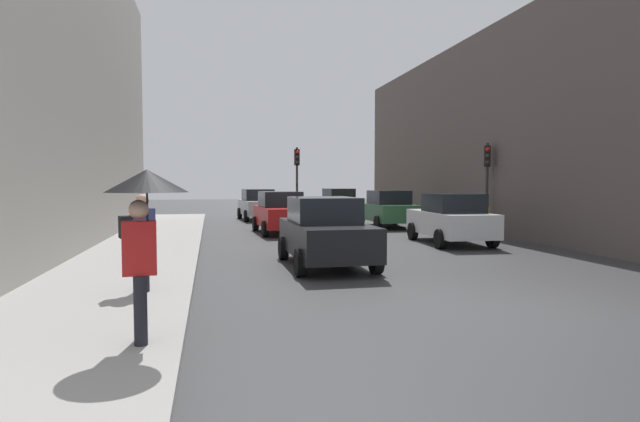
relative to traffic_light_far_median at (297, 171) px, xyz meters
The scene contains 13 objects.
ground_plane 19.61m from the traffic_light_far_median, 87.30° to the right, with size 120.00×120.00×0.00m, color #38383A.
sidewalk_kerb 15.09m from the traffic_light_far_median, 115.64° to the right, with size 3.23×40.00×0.16m, color #A8A5A0.
building_facade_right 14.52m from the traffic_light_far_median, 28.87° to the right, with size 12.00×28.75×8.48m, color #5B514C.
traffic_light_far_median is the anchor object (origin of this frame).
traffic_light_mid_street 10.30m from the traffic_light_far_median, 52.03° to the right, with size 0.35×0.45×3.71m.
car_green_estate 5.41m from the traffic_light_far_median, 40.70° to the right, with size 2.02×4.20×1.76m.
car_red_sedan 5.81m from the traffic_light_far_median, 106.51° to the right, with size 2.20×4.29×1.76m.
car_white_compact 11.11m from the traffic_light_far_median, 70.02° to the right, with size 2.20×4.29×1.76m.
car_yellow_taxi 6.69m from the traffic_light_far_median, 56.67° to the left, with size 2.28×4.33×1.76m.
car_silver_hatchback 3.83m from the traffic_light_far_median, 122.40° to the left, with size 2.27×4.33×1.76m.
car_dark_suv 14.31m from the traffic_light_far_median, 96.45° to the right, with size 2.04×4.21×1.76m.
pedestrian_with_umbrella 21.09m from the traffic_light_far_median, 104.44° to the right, with size 1.00×1.00×2.14m.
pedestrian_with_grey_backpack 18.16m from the traffic_light_far_median, 108.44° to the right, with size 0.66×0.45×1.77m.
Camera 1 is at (-5.38, -7.66, 2.14)m, focal length 29.20 mm.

